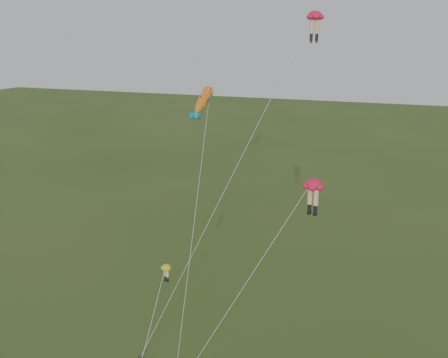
% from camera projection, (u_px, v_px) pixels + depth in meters
% --- Properties ---
extents(legs_kite_red_high, '(9.81, 14.47, 24.32)m').
position_uv_depth(legs_kite_red_high, '(312.00, 24.00, 38.52)').
color(legs_kite_red_high, red).
rests_on(legs_kite_red_high, ground).
extents(legs_kite_red_mid, '(8.06, 6.32, 13.26)m').
position_uv_depth(legs_kite_red_mid, '(312.00, 189.00, 33.52)').
color(legs_kite_red_mid, red).
rests_on(legs_kite_red_mid, ground).
extents(legs_kite_yellow, '(0.99, 4.98, 7.27)m').
position_uv_depth(legs_kite_yellow, '(164.00, 278.00, 34.37)').
color(legs_kite_yellow, gold).
rests_on(legs_kite_yellow, ground).
extents(fish_kite, '(2.85, 12.32, 18.93)m').
position_uv_depth(fish_kite, '(203.00, 101.00, 38.54)').
color(fish_kite, orange).
rests_on(fish_kite, ground).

